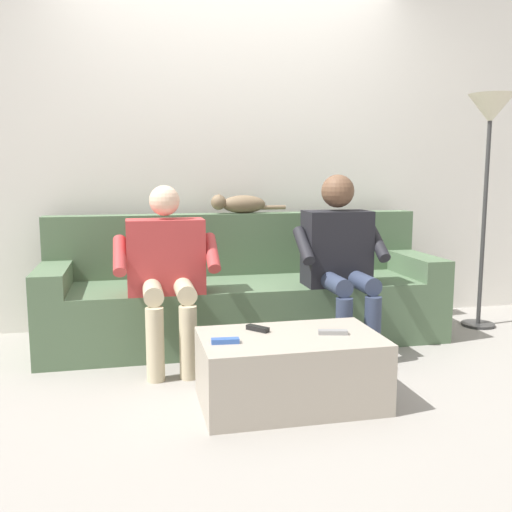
# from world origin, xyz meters

# --- Properties ---
(ground_plane) EXTENTS (8.00, 8.00, 0.00)m
(ground_plane) POSITION_xyz_m (0.00, 0.60, 0.00)
(ground_plane) COLOR gray
(back_wall) EXTENTS (5.25, 0.06, 2.62)m
(back_wall) POSITION_xyz_m (0.00, -0.63, 1.31)
(back_wall) COLOR silver
(back_wall) RESTS_ON ground
(couch) EXTENTS (2.64, 0.75, 0.84)m
(couch) POSITION_xyz_m (0.00, -0.13, 0.29)
(couch) COLOR #516B4C
(couch) RESTS_ON ground
(coffee_table) EXTENTS (0.88, 0.53, 0.35)m
(coffee_table) POSITION_xyz_m (0.00, 1.01, 0.17)
(coffee_table) COLOR #A89E8E
(coffee_table) RESTS_ON ground
(person_left_seated) EXTENTS (0.57, 0.56, 1.12)m
(person_left_seated) POSITION_xyz_m (-0.54, 0.24, 0.63)
(person_left_seated) COLOR black
(person_left_seated) RESTS_ON ground
(person_right_seated) EXTENTS (0.61, 0.54, 1.06)m
(person_right_seated) POSITION_xyz_m (0.54, 0.26, 0.59)
(person_right_seated) COLOR #B23838
(person_right_seated) RESTS_ON ground
(cat_on_backrest) EXTENTS (0.54, 0.13, 0.14)m
(cat_on_backrest) POSITION_xyz_m (-0.01, -0.38, 0.91)
(cat_on_backrest) COLOR #756047
(cat_on_backrest) RESTS_ON couch
(remote_gray) EXTENTS (0.15, 0.08, 0.02)m
(remote_gray) POSITION_xyz_m (-0.21, 1.04, 0.36)
(remote_gray) COLOR gray
(remote_gray) RESTS_ON coffee_table
(remote_blue) EXTENTS (0.13, 0.05, 0.02)m
(remote_blue) POSITION_xyz_m (0.33, 1.07, 0.36)
(remote_blue) COLOR #3860B7
(remote_blue) RESTS_ON coffee_table
(remote_black) EXTENTS (0.11, 0.12, 0.02)m
(remote_black) POSITION_xyz_m (0.14, 0.90, 0.36)
(remote_black) COLOR black
(remote_black) RESTS_ON coffee_table
(floor_lamp) EXTENTS (0.31, 0.31, 1.68)m
(floor_lamp) POSITION_xyz_m (-1.76, -0.06, 1.44)
(floor_lamp) COLOR #2D2D2D
(floor_lamp) RESTS_ON ground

